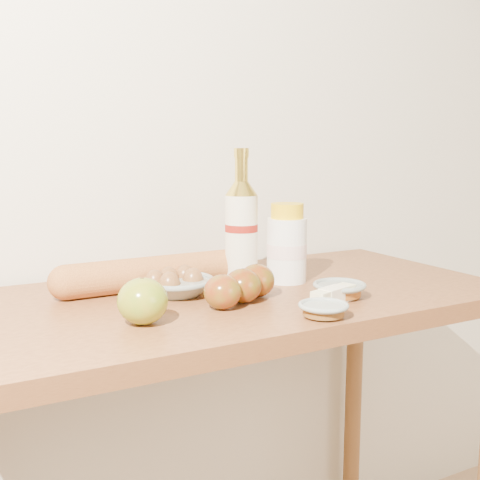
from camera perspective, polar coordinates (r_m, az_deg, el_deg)
name	(u,v)px	position (r m, az deg, el deg)	size (l,w,h in m)	color
back_wall	(173,112)	(1.57, -6.41, 11.99)	(3.50, 0.02, 2.60)	beige
table	(234,347)	(1.35, -0.62, -10.11)	(1.20, 0.60, 0.90)	brown
bourbon_bottle	(241,229)	(1.39, 0.13, 1.08)	(0.08, 0.08, 0.31)	#EBE4C7
cream_bottle	(287,246)	(1.40, 4.45, -0.54)	(0.09, 0.09, 0.18)	white
egg_bowl	(176,284)	(1.29, -6.09, -4.18)	(0.20, 0.20, 0.06)	gray
baguette	(150,273)	(1.34, -8.49, -3.13)	(0.45, 0.08, 0.07)	#C4783B
apple_yellowgreen	(143,301)	(1.09, -9.21, -5.74)	(0.11, 0.11, 0.08)	#A08A20
apple_redgreen_front	(223,292)	(1.18, -1.67, -4.94)	(0.08, 0.08, 0.07)	maroon
apple_redgreen_right	(243,286)	(1.22, 0.26, -4.37)	(0.10, 0.10, 0.07)	maroon
sugar_bowl	(323,310)	(1.14, 7.92, -6.56)	(0.12, 0.12, 0.03)	#96A49F
syrup_bowl	(339,290)	(1.28, 9.41, -4.67)	(0.12, 0.12, 0.03)	gray
butter_stick	(333,296)	(1.23, 8.85, -5.24)	(0.12, 0.07, 0.03)	#FBF7C2
apple_extra	(257,280)	(1.27, 1.59, -3.85)	(0.10, 0.10, 0.07)	maroon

